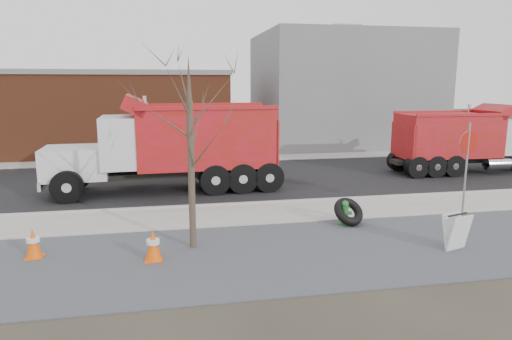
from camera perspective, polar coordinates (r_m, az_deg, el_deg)
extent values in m
plane|color=#383328|center=(15.71, 3.41, -5.67)|extent=(120.00, 120.00, 0.00)
cube|color=slate|center=(12.52, 7.41, -10.01)|extent=(60.00, 5.00, 0.03)
cube|color=#9E9B93|center=(15.94, 3.19, -5.31)|extent=(60.00, 2.50, 0.06)
cube|color=#9E9B93|center=(17.15, 2.14, -4.06)|extent=(60.00, 0.15, 0.11)
cube|color=black|center=(21.69, -0.68, -1.03)|extent=(60.00, 9.40, 0.02)
cube|color=#9E9B93|center=(27.22, -2.81, 1.41)|extent=(60.00, 2.00, 0.06)
cube|color=gray|center=(35.01, 10.64, 9.84)|extent=(12.00, 10.00, 8.00)
cube|color=brown|center=(32.27, -22.17, 6.51)|extent=(20.00, 8.00, 5.00)
cube|color=gray|center=(32.22, -22.51, 11.21)|extent=(20.20, 8.20, 0.30)
cylinder|color=#382D23|center=(12.26, -8.07, -0.81)|extent=(0.18, 0.18, 4.00)
cone|color=#382D23|center=(12.02, -8.40, 11.43)|extent=(0.14, 0.14, 1.20)
cylinder|color=#2C7338|center=(14.91, 10.98, -6.64)|extent=(0.43, 0.43, 0.06)
cylinder|color=#2C7338|center=(14.83, 11.02, -5.56)|extent=(0.22, 0.22, 0.58)
cylinder|color=#2C7338|center=(14.76, 11.06, -4.58)|extent=(0.29, 0.29, 0.05)
sphere|color=#2C7338|center=(14.73, 11.07, -4.22)|extent=(0.23, 0.23, 0.23)
cylinder|color=#2C7338|center=(14.71, 11.09, -3.85)|extent=(0.05, 0.05, 0.06)
cylinder|color=#2C7338|center=(14.81, 10.39, -5.21)|extent=(0.15, 0.14, 0.11)
cylinder|color=#2C7338|center=(14.81, 11.68, -5.26)|extent=(0.15, 0.14, 0.11)
cylinder|color=#2C7338|center=(14.65, 11.02, -5.48)|extent=(0.18, 0.16, 0.15)
torus|color=black|center=(14.81, 11.49, -5.12)|extent=(1.21, 1.14, 0.90)
cylinder|color=gray|center=(16.94, 24.77, 0.05)|extent=(0.07, 0.07, 3.16)
cylinder|color=#A4140B|center=(16.81, 25.01, 3.08)|extent=(0.83, 0.27, 0.86)
cube|color=silver|center=(13.41, 24.11, -7.21)|extent=(0.75, 0.45, 0.98)
cube|color=silver|center=(13.53, 23.42, -7.00)|extent=(0.75, 0.45, 0.98)
cube|color=black|center=(13.34, 23.92, -5.12)|extent=(0.69, 0.26, 0.04)
cube|color=#FF5708|center=(12.08, -12.65, -10.94)|extent=(0.44, 0.44, 0.05)
cone|color=#FF5708|center=(11.94, -12.74, -9.09)|extent=(0.41, 0.41, 0.80)
cylinder|color=white|center=(11.91, -12.75, -8.73)|extent=(0.33, 0.33, 0.11)
cube|color=#FF5708|center=(13.26, -25.93, -9.81)|extent=(0.42, 0.42, 0.04)
cone|color=#FF5708|center=(13.13, -26.08, -8.16)|extent=(0.40, 0.40, 0.78)
cylinder|color=white|center=(13.11, -26.10, -7.84)|extent=(0.32, 0.32, 0.11)
cube|color=black|center=(25.48, 24.99, 1.17)|extent=(8.15, 0.98, 0.21)
cube|color=silver|center=(26.08, 27.52, 3.79)|extent=(1.56, 2.22, 1.71)
cube|color=black|center=(26.50, 28.90, 4.80)|extent=(0.08, 1.90, 0.76)
cube|color=#B80F27|center=(24.63, 22.85, 4.05)|extent=(4.80, 2.37, 2.09)
cylinder|color=silver|center=(26.27, 24.93, 4.99)|extent=(0.14, 0.14, 2.28)
cylinder|color=black|center=(25.00, 19.30, 1.17)|extent=(1.05, 0.30, 1.05)
cylinder|color=black|center=(23.44, 21.45, 0.43)|extent=(1.05, 0.30, 1.05)
cube|color=black|center=(19.37, -10.55, -0.46)|extent=(9.16, 1.37, 0.25)
cube|color=silver|center=(19.45, -21.56, 0.89)|extent=(2.55, 2.28, 1.23)
cube|color=silver|center=(19.63, -24.65, 0.75)|extent=(0.15, 1.96, 1.12)
cube|color=silver|center=(19.15, -16.09, 3.45)|extent=(1.90, 2.64, 2.01)
cube|color=black|center=(19.15, -18.42, 5.00)|extent=(0.15, 2.23, 0.89)
cube|color=#B80F27|center=(19.26, -6.38, 4.17)|extent=(5.70, 2.92, 2.46)
cylinder|color=silver|center=(18.02, -13.61, 4.74)|extent=(0.16, 0.16, 2.68)
cylinder|color=black|center=(18.44, -22.53, -1.98)|extent=(1.24, 0.39, 1.23)
cylinder|color=black|center=(20.78, -21.52, -0.56)|extent=(1.24, 0.39, 1.23)
cylinder|color=black|center=(18.68, -1.78, -1.00)|extent=(1.24, 0.39, 1.23)
cylinder|color=black|center=(20.75, -2.98, 0.17)|extent=(1.24, 0.39, 1.23)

